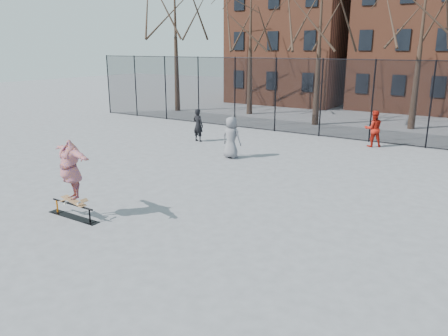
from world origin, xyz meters
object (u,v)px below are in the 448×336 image
Objects in this scene: bystander_grey at (231,138)px; skateboard at (74,202)px; bystander_red at (373,129)px; bystander_black at (198,125)px; skater at (71,172)px; skate_rail at (73,212)px.

skateboard is at bearing 90.89° from bystander_grey.
bystander_black is at bearing -6.51° from bystander_red.
bystander_black is at bearing 124.27° from skater.
skater is 14.25m from bystander_red.
bystander_red reaches higher than bystander_black.
bystander_red is at bearing 71.56° from skateboard.
bystander_grey reaches higher than skateboard.
skater is 8.07m from bystander_grey.
skate_rail is at bearing -162.90° from skater.
bystander_grey reaches higher than skate_rail.
bystander_black is 0.95× the size of bystander_red.
skate_rail is at bearing 180.00° from skateboard.
skater reaches higher than bystander_grey.
skater is 10.53m from bystander_black.
skater is 1.23× the size of bystander_black.
skate_rail is 0.92× the size of skater.
skater is at bearing 40.57° from bystander_red.
bystander_black is at bearing -30.85° from bystander_grey.
skateboard is 0.44× the size of skater.
bystander_red is at bearing -127.78° from bystander_grey.
bystander_black is at bearing 107.17° from skateboard.
skater is (0.07, -0.00, 1.16)m from skate_rail.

